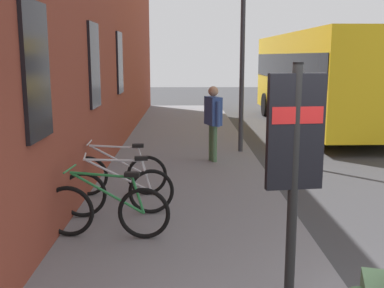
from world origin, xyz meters
TOP-DOWN VIEW (x-y plane):
  - ground at (6.00, -1.00)m, footprint 60.00×60.00m
  - sidewalk_pavement at (8.00, 1.75)m, footprint 24.00×3.50m
  - bicycle_far_end at (2.58, 2.82)m, footprint 0.48×1.77m
  - bicycle_end_of_row at (3.49, 2.79)m, footprint 0.48×1.76m
  - bicycle_by_door at (4.56, 2.95)m, footprint 0.48×1.77m
  - transit_info_sign at (0.80, 0.71)m, footprint 0.15×0.56m
  - city_bus at (13.32, -3.00)m, footprint 10.53×2.75m
  - pedestrian_near_bus at (7.31, 1.09)m, footprint 0.64×0.41m
  - street_lamp at (8.46, 0.30)m, footprint 0.28×0.28m

SIDE VIEW (x-z plane):
  - ground at x=6.00m, z-range 0.00..0.00m
  - sidewalk_pavement at x=8.00m, z-range 0.00..0.12m
  - bicycle_far_end at x=2.58m, z-range 0.02..1.00m
  - bicycle_end_of_row at x=3.49m, z-range 0.02..1.00m
  - bicycle_by_door at x=4.56m, z-range 0.02..1.00m
  - pedestrian_near_bus at x=7.31m, z-range 0.32..2.09m
  - transit_info_sign at x=0.80m, z-range 0.52..2.92m
  - city_bus at x=13.32m, z-range 0.24..3.59m
  - street_lamp at x=8.46m, z-range 0.61..6.29m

